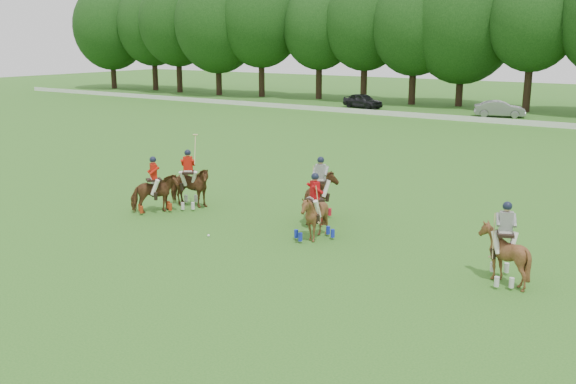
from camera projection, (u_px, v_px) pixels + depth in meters
The scene contains 11 objects.
ground at pixel (155, 249), 21.00m from camera, with size 180.00×180.00×0.00m, color #29621C.
tree_line at pixel (537, 21), 57.82m from camera, with size 117.98×14.32×14.75m.
boundary_rail at pixel (495, 121), 51.70m from camera, with size 120.00×0.10×0.44m, color white.
car_left at pixel (363, 101), 62.89m from camera, with size 1.69×4.20×1.43m, color black.
car_mid at pixel (500, 109), 55.72m from camera, with size 1.50×4.29×1.41m, color gray.
polo_red_a at pixel (154, 193), 25.17m from camera, with size 1.73×1.96×2.25m.
polo_red_b at pixel (189, 187), 25.94m from camera, with size 2.19×2.14×2.92m.
polo_red_c at pixel (315, 216), 21.76m from camera, with size 1.93×1.96×2.33m.
polo_stripe_a at pixel (320, 198), 23.90m from camera, with size 1.53×2.31×2.48m.
polo_stripe_b at pixel (503, 253), 17.97m from camera, with size 1.77×1.87×2.34m.
polo_ball at pixel (209, 236), 22.26m from camera, with size 0.09×0.09×0.09m, color white.
Camera 1 is at (14.69, -14.22, 6.73)m, focal length 40.00 mm.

